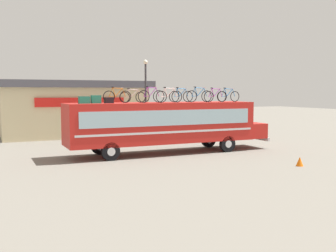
{
  "coord_description": "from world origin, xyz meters",
  "views": [
    {
      "loc": [
        -9.61,
        -21.76,
        3.73
      ],
      "look_at": [
        0.39,
        0.0,
        1.66
      ],
      "focal_mm": 42.14,
      "sensor_mm": 36.0,
      "label": 1
    }
  ],
  "objects": [
    {
      "name": "rooftop_bicycle_1",
      "position": [
        -2.7,
        0.38,
        3.49
      ],
      "size": [
        1.71,
        0.44,
        0.94
      ],
      "color": "black",
      "rests_on": "bus"
    },
    {
      "name": "luggage_bag_1",
      "position": [
        -4.79,
        -0.32,
        3.3
      ],
      "size": [
        0.6,
        0.33,
        0.4
      ],
      "primitive_type": "cube",
      "color": "#1E7F66",
      "rests_on": "bus"
    },
    {
      "name": "rooftop_bicycle_6",
      "position": [
        2.42,
        -0.22,
        3.5
      ],
      "size": [
        1.79,
        0.44,
        0.97
      ],
      "color": "black",
      "rests_on": "bus"
    },
    {
      "name": "luggage_bag_2",
      "position": [
        -4.1,
        -0.17,
        3.32
      ],
      "size": [
        0.52,
        0.35,
        0.45
      ],
      "primitive_type": "cube",
      "color": "#1E7F66",
      "rests_on": "bus"
    },
    {
      "name": "rooftop_bicycle_8",
      "position": [
        4.49,
        -0.33,
        3.48
      ],
      "size": [
        1.69,
        0.44,
        0.91
      ],
      "color": "black",
      "rests_on": "bus"
    },
    {
      "name": "luggage_bag_3",
      "position": [
        -3.35,
        -0.11,
        3.26
      ],
      "size": [
        0.47,
        0.4,
        0.33
      ],
      "primitive_type": "cube",
      "color": "black",
      "rests_on": "bus"
    },
    {
      "name": "roadside_building",
      "position": [
        -2.87,
        13.55,
        2.37
      ],
      "size": [
        12.59,
        8.87,
        4.66
      ],
      "color": "beige",
      "rests_on": "ground"
    },
    {
      "name": "rooftop_bicycle_7",
      "position": [
        3.49,
        -0.4,
        3.48
      ],
      "size": [
        1.67,
        0.44,
        0.91
      ],
      "color": "black",
      "rests_on": "bus"
    },
    {
      "name": "rooftop_bicycle_3",
      "position": [
        -0.73,
        -0.05,
        3.5
      ],
      "size": [
        1.7,
        0.44,
        0.98
      ],
      "color": "black",
      "rests_on": "bus"
    },
    {
      "name": "street_lamp",
      "position": [
        0.71,
        4.52,
        3.52
      ],
      "size": [
        0.32,
        0.32,
        6.0
      ],
      "color": "#38383D",
      "rests_on": "ground"
    },
    {
      "name": "rooftop_bicycle_5",
      "position": [
        1.4,
        0.25,
        3.48
      ],
      "size": [
        1.66,
        0.44,
        0.93
      ],
      "color": "black",
      "rests_on": "bus"
    },
    {
      "name": "traffic_cone",
      "position": [
        4.64,
        -6.68,
        0.24
      ],
      "size": [
        0.37,
        0.37,
        0.47
      ],
      "primitive_type": "cone",
      "color": "orange",
      "rests_on": "ground"
    },
    {
      "name": "rooftop_bicycle_2",
      "position": [
        -1.74,
        0.4,
        3.46
      ],
      "size": [
        1.65,
        0.44,
        0.86
      ],
      "color": "black",
      "rests_on": "bus"
    },
    {
      "name": "rooftop_bicycle_4",
      "position": [
        0.31,
        -0.32,
        3.49
      ],
      "size": [
        1.72,
        0.44,
        0.93
      ],
      "color": "black",
      "rests_on": "bus"
    },
    {
      "name": "ground_plane",
      "position": [
        0.0,
        0.0,
        0.0
      ],
      "size": [
        120.0,
        120.0,
        0.0
      ],
      "primitive_type": "plane",
      "color": "slate"
    },
    {
      "name": "bus",
      "position": [
        0.25,
        -0.0,
        1.85
      ],
      "size": [
        12.97,
        2.67,
        3.1
      ],
      "color": "red",
      "rests_on": "ground"
    }
  ]
}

